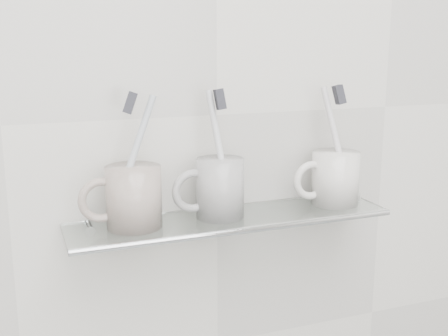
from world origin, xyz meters
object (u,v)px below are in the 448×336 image
mug_left (134,197)px  mug_center (220,188)px  mug_right (335,178)px  shelf_glass (231,219)px

mug_left → mug_center: 0.13m
mug_center → mug_right: 0.20m
mug_center → mug_right: size_ratio=1.04×
shelf_glass → mug_left: bearing=178.1°
shelf_glass → mug_center: size_ratio=5.49×
mug_left → mug_right: size_ratio=1.03×
shelf_glass → mug_left: size_ratio=5.55×
shelf_glass → mug_left: mug_left is taller
mug_center → mug_right: (0.20, 0.00, -0.00)m
mug_center → mug_right: bearing=21.2°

